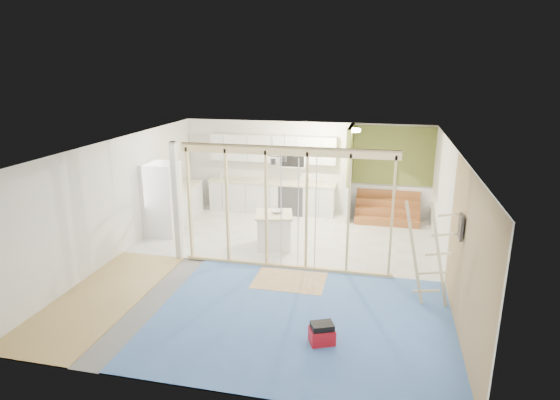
% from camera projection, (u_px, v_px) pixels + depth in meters
% --- Properties ---
extents(room, '(7.01, 8.01, 2.61)m').
position_uv_depth(room, '(272.00, 208.00, 9.55)').
color(room, slate).
rests_on(room, ground).
extents(floor_overlays, '(7.00, 8.00, 0.03)m').
position_uv_depth(floor_overlays, '(276.00, 266.00, 9.95)').
color(floor_overlays, silver).
rests_on(floor_overlays, room).
extents(stud_frame, '(4.66, 0.14, 2.60)m').
position_uv_depth(stud_frame, '(261.00, 195.00, 9.51)').
color(stud_frame, beige).
rests_on(stud_frame, room).
extents(base_cabinets, '(4.45, 2.24, 0.93)m').
position_uv_depth(base_cabinets, '(245.00, 198.00, 13.27)').
color(base_cabinets, silver).
rests_on(base_cabinets, room).
extents(upper_cabinets, '(3.60, 0.41, 0.85)m').
position_uv_depth(upper_cabinets, '(275.00, 150.00, 13.15)').
color(upper_cabinets, silver).
rests_on(upper_cabinets, room).
extents(green_partition, '(2.25, 1.51, 2.60)m').
position_uv_depth(green_partition, '(377.00, 187.00, 12.64)').
color(green_partition, olive).
rests_on(green_partition, room).
extents(pot_rack, '(0.52, 0.52, 0.72)m').
position_uv_depth(pot_rack, '(278.00, 157.00, 11.19)').
color(pot_rack, black).
rests_on(pot_rack, room).
extents(sheathing_panel, '(0.02, 4.00, 2.60)m').
position_uv_depth(sheathing_panel, '(467.00, 262.00, 6.94)').
color(sheathing_panel, tan).
rests_on(sheathing_panel, room).
extents(electrical_panel, '(0.04, 0.30, 0.40)m').
position_uv_depth(electrical_panel, '(461.00, 227.00, 7.41)').
color(electrical_panel, '#3B3B40').
rests_on(electrical_panel, room).
extents(ceiling_light, '(0.32, 0.32, 0.08)m').
position_uv_depth(ceiling_light, '(354.00, 130.00, 11.71)').
color(ceiling_light, '#FFEABF').
rests_on(ceiling_light, room).
extents(fridge, '(0.81, 0.78, 1.83)m').
position_uv_depth(fridge, '(162.00, 199.00, 11.56)').
color(fridge, white).
rests_on(fridge, room).
extents(island, '(1.01, 1.01, 0.82)m').
position_uv_depth(island, '(274.00, 231.00, 10.87)').
color(island, white).
rests_on(island, room).
extents(bowl, '(0.33, 0.33, 0.07)m').
position_uv_depth(bowl, '(278.00, 211.00, 10.80)').
color(bowl, silver).
rests_on(bowl, island).
extents(soap_bottle_a, '(0.13, 0.13, 0.28)m').
position_uv_depth(soap_bottle_a, '(220.00, 174.00, 13.58)').
color(soap_bottle_a, '#A1A2B4').
rests_on(soap_bottle_a, base_cabinets).
extents(soap_bottle_b, '(0.13, 0.13, 0.21)m').
position_uv_depth(soap_bottle_b, '(328.00, 181.00, 12.86)').
color(soap_bottle_b, white).
rests_on(soap_bottle_b, base_cabinets).
extents(toolbox, '(0.45, 0.40, 0.35)m').
position_uv_depth(toolbox, '(322.00, 334.00, 7.14)').
color(toolbox, '#B5101A').
rests_on(toolbox, room).
extents(ladder, '(1.01, 0.09, 1.88)m').
position_uv_depth(ladder, '(430.00, 254.00, 8.10)').
color(ladder, tan).
rests_on(ladder, room).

